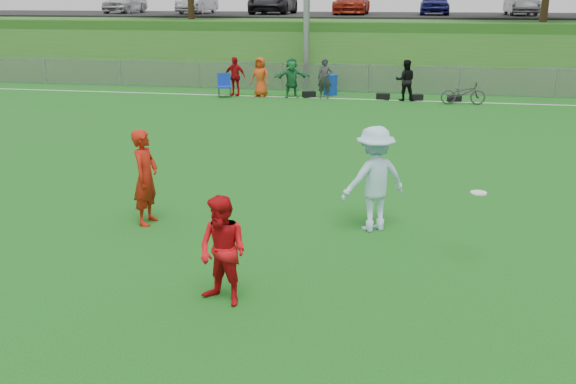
% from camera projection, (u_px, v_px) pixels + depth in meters
% --- Properties ---
extents(ground, '(120.00, 120.00, 0.00)m').
position_uv_depth(ground, '(280.00, 269.00, 10.33)').
color(ground, '#125614').
rests_on(ground, ground).
extents(sideline_far, '(60.00, 0.10, 0.01)m').
position_uv_depth(sideline_far, '(365.00, 99.00, 27.23)').
color(sideline_far, white).
rests_on(sideline_far, ground).
extents(fence, '(58.00, 0.06, 1.30)m').
position_uv_depth(fence, '(369.00, 78.00, 28.92)').
color(fence, gray).
rests_on(fence, ground).
extents(berm, '(120.00, 18.00, 3.00)m').
position_uv_depth(berm, '(382.00, 42.00, 38.99)').
color(berm, '#2A5317').
rests_on(berm, ground).
extents(parking_lot, '(120.00, 12.00, 0.10)m').
position_uv_depth(parking_lot, '(385.00, 15.00, 40.41)').
color(parking_lot, black).
rests_on(parking_lot, berm).
extents(car_row, '(32.04, 5.18, 1.44)m').
position_uv_depth(car_row, '(365.00, 2.00, 39.46)').
color(car_row, silver).
rests_on(car_row, parking_lot).
extents(spectator_row, '(8.32, 1.01, 1.69)m').
position_uv_depth(spectator_row, '(303.00, 78.00, 27.46)').
color(spectator_row, '#A90B10').
rests_on(spectator_row, ground).
extents(gear_bags, '(6.73, 0.50, 0.26)m').
position_uv_depth(gear_bags, '(390.00, 97.00, 27.10)').
color(gear_bags, black).
rests_on(gear_bags, ground).
extents(player_red_left, '(0.46, 0.68, 1.84)m').
position_uv_depth(player_red_left, '(146.00, 177.00, 12.18)').
color(player_red_left, '#AE1A0C').
rests_on(player_red_left, ground).
extents(player_red_center, '(0.95, 0.86, 1.59)m').
position_uv_depth(player_red_center, '(223.00, 251.00, 8.99)').
color(player_red_center, red).
rests_on(player_red_center, ground).
extents(player_blue, '(1.47, 1.31, 1.97)m').
position_uv_depth(player_blue, '(374.00, 179.00, 11.82)').
color(player_blue, '#B0DCF5').
rests_on(player_blue, ground).
extents(frisbee, '(0.26, 0.26, 0.02)m').
position_uv_depth(frisbee, '(479.00, 193.00, 10.21)').
color(frisbee, white).
rests_on(frisbee, ground).
extents(recycling_bin, '(0.79, 0.79, 0.90)m').
position_uv_depth(recycling_bin, '(330.00, 85.00, 28.33)').
color(recycling_bin, '#0F35A2').
rests_on(recycling_bin, ground).
extents(camp_chair, '(0.73, 0.74, 1.02)m').
position_uv_depth(camp_chair, '(225.00, 90.00, 27.71)').
color(camp_chair, '#1032B4').
rests_on(camp_chair, ground).
extents(bicycle, '(1.83, 0.80, 0.93)m').
position_uv_depth(bicycle, '(463.00, 93.00, 25.83)').
color(bicycle, '#313234').
rests_on(bicycle, ground).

